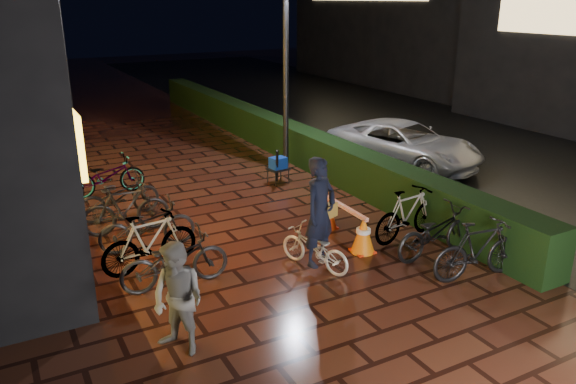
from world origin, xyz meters
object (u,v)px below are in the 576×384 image
bystander_person (178,299)px  cart_assembly (278,164)px  cyclist (318,229)px  traffic_barrier (344,222)px  van (404,144)px

bystander_person → cart_assembly: bearing=110.9°
cyclist → cart_assembly: cyclist is taller
traffic_barrier → cyclist: bearing=-142.9°
bystander_person → traffic_barrier: 4.51m
cyclist → traffic_barrier: size_ratio=1.15×
van → cart_assembly: bearing=158.5°
traffic_barrier → cart_assembly: (0.48, 3.72, 0.15)m
van → bystander_person: bearing=-164.2°
van → cyclist: size_ratio=2.17×
cyclist → cart_assembly: (1.61, 4.58, -0.25)m
traffic_barrier → bystander_person: bearing=-152.7°
bystander_person → traffic_barrier: (3.99, 2.06, -0.43)m
traffic_barrier → cart_assembly: bearing=82.7°
bystander_person → traffic_barrier: bearing=85.9°
van → cart_assembly: (-3.85, 0.24, -0.12)m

